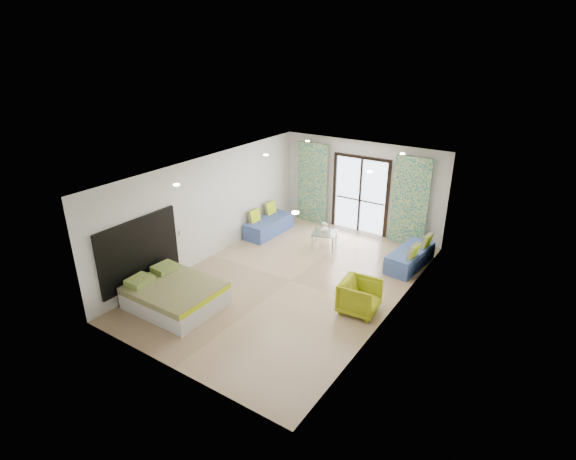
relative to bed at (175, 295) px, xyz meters
The scene contains 24 objects.
floor 2.74m from the bed, 57.28° to the left, with size 5.00×7.50×0.01m, color #957859, non-canonical shape.
ceiling 3.65m from the bed, 57.28° to the left, with size 5.00×7.50×0.01m, color silver, non-canonical shape.
wall_back 6.32m from the bed, 76.29° to the left, with size 5.00×0.01×2.70m, color silver, non-canonical shape.
wall_front 2.34m from the bed, 44.58° to the right, with size 5.00×0.01×2.70m, color silver, non-canonical shape.
wall_left 2.74m from the bed, 114.05° to the left, with size 0.01×7.50×2.70m, color silver, non-canonical shape.
wall_right 4.72m from the bed, 30.01° to the left, with size 0.01×7.50×2.70m, color silver, non-canonical shape.
balcony_door 6.27m from the bed, 76.22° to the left, with size 1.76×0.08×2.28m.
balcony_rail 6.24m from the bed, 76.24° to the left, with size 1.52×0.03×0.04m, color #595451.
curtain_left 5.95m from the bed, 90.73° to the left, with size 1.00×0.10×2.50m, color white.
curtain_right 6.67m from the bed, 62.72° to the left, with size 1.00×0.10×2.50m, color white.
downlight_a 2.42m from the bed, 75.73° to the left, with size 0.12×0.12×0.02m, color #FFE0B2.
downlight_b 3.76m from the bed, ahead, with size 0.12×0.12×0.02m, color #FFE0B2.
downlight_c 4.08m from the bed, 88.69° to the left, with size 0.12×0.12×0.02m, color #FFE0B2.
downlight_d 4.99m from the bed, 48.90° to the left, with size 0.12×0.12×0.02m, color #FFE0B2.
downlight_e 5.82m from the bed, 89.18° to the left, with size 0.12×0.12×0.02m, color #FFE0B2.
downlight_f 6.49m from the bed, 61.50° to the left, with size 0.12×0.12×0.02m, color #FFE0B2.
headboard 1.26m from the bed, behind, with size 0.06×2.10×1.50m, color black.
switch_plate 1.78m from the bed, 128.51° to the left, with size 0.02×0.10×0.10m, color silver.
bed is the anchor object (origin of this frame).
daybed_left 4.37m from the bed, 98.42° to the left, with size 0.67×1.68×0.83m.
daybed_right 5.83m from the bed, 52.02° to the left, with size 0.80×1.71×0.82m.
coffee_table 4.58m from the bed, 74.79° to the left, with size 0.83×0.83×0.75m.
vase 4.59m from the bed, 74.99° to the left, with size 0.21×0.22×0.21m, color white.
armchair 3.95m from the bed, 30.44° to the left, with size 0.77×0.72×0.79m, color #A2A915.
Camera 1 is at (5.16, -7.88, 5.32)m, focal length 28.00 mm.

